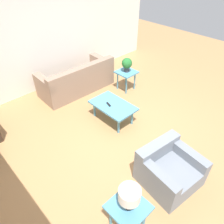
{
  "coord_description": "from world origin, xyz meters",
  "views": [
    {
      "loc": [
        -2.29,
        2.75,
        3.32
      ],
      "look_at": [
        0.29,
        0.3,
        0.55
      ],
      "focal_mm": 35.0,
      "sensor_mm": 36.0,
      "label": 1
    }
  ],
  "objects_px": {
    "armchair": "(168,169)",
    "side_table_plant": "(126,75)",
    "coffee_table": "(113,106)",
    "side_table_lamp": "(128,210)",
    "sofa": "(77,80)",
    "table_lamp": "(129,196)",
    "potted_plant": "(127,64)"
  },
  "relations": [
    {
      "from": "sofa",
      "to": "side_table_lamp",
      "type": "relative_size",
      "value": 3.73
    },
    {
      "from": "sofa",
      "to": "coffee_table",
      "type": "bearing_deg",
      "value": 84.31
    },
    {
      "from": "armchair",
      "to": "coffee_table",
      "type": "height_order",
      "value": "armchair"
    },
    {
      "from": "coffee_table",
      "to": "side_table_plant",
      "type": "distance_m",
      "value": 1.42
    },
    {
      "from": "sofa",
      "to": "potted_plant",
      "type": "height_order",
      "value": "potted_plant"
    },
    {
      "from": "side_table_plant",
      "to": "side_table_lamp",
      "type": "xyz_separation_m",
      "value": [
        -2.65,
        2.77,
        0.0
      ]
    },
    {
      "from": "armchair",
      "to": "side_table_lamp",
      "type": "relative_size",
      "value": 1.79
    },
    {
      "from": "armchair",
      "to": "side_table_plant",
      "type": "height_order",
      "value": "armchair"
    },
    {
      "from": "armchair",
      "to": "table_lamp",
      "type": "bearing_deg",
      "value": -168.78
    },
    {
      "from": "sofa",
      "to": "coffee_table",
      "type": "distance_m",
      "value": 1.63
    },
    {
      "from": "side_table_lamp",
      "to": "potted_plant",
      "type": "relative_size",
      "value": 1.43
    },
    {
      "from": "armchair",
      "to": "side_table_plant",
      "type": "bearing_deg",
      "value": 64.02
    },
    {
      "from": "coffee_table",
      "to": "side_table_plant",
      "type": "bearing_deg",
      "value": -58.89
    },
    {
      "from": "potted_plant",
      "to": "table_lamp",
      "type": "distance_m",
      "value": 3.83
    },
    {
      "from": "side_table_plant",
      "to": "side_table_lamp",
      "type": "distance_m",
      "value": 3.83
    },
    {
      "from": "sofa",
      "to": "armchair",
      "type": "height_order",
      "value": "sofa"
    },
    {
      "from": "table_lamp",
      "to": "potted_plant",
      "type": "bearing_deg",
      "value": -46.2
    },
    {
      "from": "armchair",
      "to": "side_table_plant",
      "type": "distance_m",
      "value": 3.07
    },
    {
      "from": "armchair",
      "to": "sofa",
      "type": "bearing_deg",
      "value": 86.36
    },
    {
      "from": "sofa",
      "to": "potted_plant",
      "type": "xyz_separation_m",
      "value": [
        -0.88,
        -1.02,
        0.47
      ]
    },
    {
      "from": "side_table_lamp",
      "to": "table_lamp",
      "type": "xyz_separation_m",
      "value": [
        0.0,
        -0.0,
        0.35
      ]
    },
    {
      "from": "sofa",
      "to": "side_table_lamp",
      "type": "bearing_deg",
      "value": 65.01
    },
    {
      "from": "side_table_lamp",
      "to": "sofa",
      "type": "bearing_deg",
      "value": -26.27
    },
    {
      "from": "armchair",
      "to": "coffee_table",
      "type": "relative_size",
      "value": 0.97
    },
    {
      "from": "armchair",
      "to": "table_lamp",
      "type": "relative_size",
      "value": 2.62
    },
    {
      "from": "coffee_table",
      "to": "side_table_lamp",
      "type": "relative_size",
      "value": 1.85
    },
    {
      "from": "side_table_plant",
      "to": "table_lamp",
      "type": "xyz_separation_m",
      "value": [
        -2.65,
        2.77,
        0.35
      ]
    },
    {
      "from": "armchair",
      "to": "coffee_table",
      "type": "bearing_deg",
      "value": 83.15
    },
    {
      "from": "sofa",
      "to": "armchair",
      "type": "bearing_deg",
      "value": 80.6
    },
    {
      "from": "coffee_table",
      "to": "armchair",
      "type": "bearing_deg",
      "value": 166.11
    },
    {
      "from": "armchair",
      "to": "side_table_plant",
      "type": "xyz_separation_m",
      "value": [
        2.57,
        -1.67,
        0.19
      ]
    },
    {
      "from": "coffee_table",
      "to": "table_lamp",
      "type": "bearing_deg",
      "value": 141.08
    }
  ]
}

